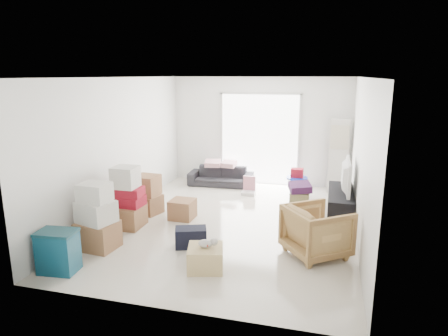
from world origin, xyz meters
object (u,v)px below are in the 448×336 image
object	(u,v)px
ac_tower	(338,156)
ottoman	(299,201)
tv_console	(340,204)
wood_crate	(205,258)
armchair	(317,229)
television	(341,188)
sofa	(221,173)
storage_bins	(58,251)
kids_table	(297,176)

from	to	relation	value
ac_tower	ottoman	bearing A→B (deg)	-115.72
tv_console	wood_crate	bearing A→B (deg)	-124.69
armchair	tv_console	bearing A→B (deg)	-48.57
armchair	ottoman	world-z (taller)	armchair
television	sofa	size ratio (longest dim) A/B	0.68
tv_console	ottoman	distance (m)	0.84
storage_bins	tv_console	bearing A→B (deg)	40.88
ac_tower	storage_bins	distance (m)	6.46
tv_console	sofa	bearing A→B (deg)	150.50
sofa	kids_table	bearing A→B (deg)	-12.27
television	ac_tower	bearing A→B (deg)	1.06
kids_table	storage_bins	bearing A→B (deg)	-122.19
storage_bins	wood_crate	world-z (taller)	storage_bins
armchair	kids_table	size ratio (longest dim) A/B	1.38
television	sofa	distance (m)	3.33
ottoman	television	bearing A→B (deg)	-14.50
sofa	kids_table	size ratio (longest dim) A/B	2.57
storage_bins	wood_crate	size ratio (longest dim) A/B	1.23
television	kids_table	bearing A→B (deg)	35.99
tv_console	ottoman	size ratio (longest dim) A/B	4.06
sofa	wood_crate	world-z (taller)	sofa
armchair	ottoman	xyz separation A→B (m)	(-0.42, 2.10, -0.24)
kids_table	tv_console	bearing A→B (deg)	-53.46
television	wood_crate	distance (m)	3.38
sofa	ottoman	distance (m)	2.52
ac_tower	ottoman	distance (m)	1.87
armchair	storage_bins	world-z (taller)	armchair
ac_tower	armchair	distance (m)	3.71
sofa	armchair	xyz separation A→B (m)	(2.50, -3.52, 0.12)
ac_tower	kids_table	xyz separation A→B (m)	(-0.91, -0.49, -0.43)
armchair	ottoman	size ratio (longest dim) A/B	2.25
ac_tower	sofa	size ratio (longest dim) A/B	1.08
television	kids_table	distance (m)	1.62
television	armchair	xyz separation A→B (m)	(-0.39, -1.89, -0.16)
sofa	ottoman	size ratio (longest dim) A/B	4.17
armchair	wood_crate	xyz separation A→B (m)	(-1.52, -0.87, -0.27)
television	armchair	distance (m)	1.93
armchair	wood_crate	world-z (taller)	armchair
television	ottoman	distance (m)	0.93
television	armchair	world-z (taller)	armchair
tv_console	storage_bins	size ratio (longest dim) A/B	2.55
armchair	ottoman	bearing A→B (deg)	-25.65
television	ottoman	world-z (taller)	television
sofa	kids_table	distance (m)	1.96
ac_tower	tv_console	world-z (taller)	ac_tower
storage_bins	ottoman	distance (m)	4.74
sofa	kids_table	xyz separation A→B (m)	(1.93, -0.34, 0.13)
tv_console	kids_table	xyz separation A→B (m)	(-0.96, 1.29, 0.18)
sofa	ac_tower	bearing A→B (deg)	0.71
ac_tower	sofa	distance (m)	2.89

